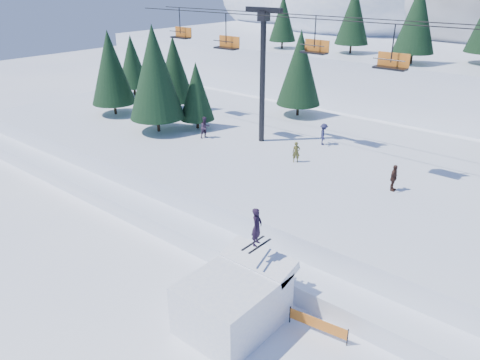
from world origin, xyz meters
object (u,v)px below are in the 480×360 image
Objects in this scene: jump_kicker at (234,299)px; banner_near at (318,324)px; banner_far at (416,339)px; chairlift at (388,71)px.

jump_kicker is 3.92m from banner_near.
banner_far is at bearing 27.75° from jump_kicker.
banner_near and banner_far have the same top height.
jump_kicker reaches higher than banner_far.
banner_near is 1.00× the size of banner_far.
jump_kicker is 17.80m from chairlift.
banner_near is (4.00, -14.03, -8.78)m from chairlift.
banner_near is at bearing 29.17° from jump_kicker.
banner_far is (7.74, -12.17, -8.78)m from chairlift.
banner_near is 4.18m from banner_far.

